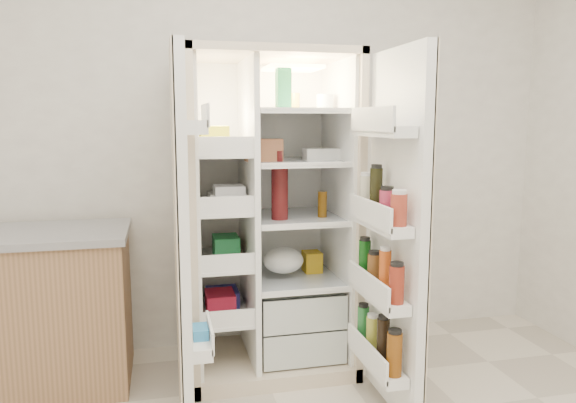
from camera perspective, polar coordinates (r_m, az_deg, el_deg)
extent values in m
cube|color=white|center=(3.44, -4.24, 7.13)|extent=(4.00, 0.02, 2.70)
cube|color=beige|center=(3.42, -3.19, -0.45)|extent=(0.92, 0.04, 1.80)
cube|color=beige|center=(3.05, -10.29, -1.67)|extent=(0.04, 0.70, 1.80)
cube|color=beige|center=(3.21, 5.60, -1.06)|extent=(0.04, 0.70, 1.80)
cube|color=beige|center=(3.07, -2.23, 15.02)|extent=(0.92, 0.70, 0.04)
cube|color=beige|center=(3.35, -2.05, -16.01)|extent=(0.92, 0.70, 0.08)
cube|color=white|center=(3.39, -3.11, -0.19)|extent=(0.84, 0.02, 1.68)
cube|color=white|center=(3.04, -9.73, -1.28)|extent=(0.02, 0.62, 1.68)
cube|color=white|center=(3.20, 5.10, -0.73)|extent=(0.02, 0.62, 1.68)
cube|color=white|center=(3.08, -4.15, -1.08)|extent=(0.03, 0.62, 1.68)
cube|color=silver|center=(3.31, 0.72, -13.62)|extent=(0.47, 0.52, 0.19)
cube|color=silver|center=(3.24, 0.72, -10.33)|extent=(0.47, 0.52, 0.19)
cube|color=#FFD18C|center=(3.15, 0.45, 13.77)|extent=(0.30, 0.30, 0.02)
cube|color=white|center=(3.20, -6.83, -11.30)|extent=(0.28, 0.58, 0.02)
cube|color=white|center=(3.11, -6.93, -6.09)|extent=(0.28, 0.58, 0.02)
cube|color=white|center=(3.05, -7.03, -0.63)|extent=(0.28, 0.58, 0.02)
cube|color=white|center=(3.02, -7.13, 5.01)|extent=(0.28, 0.58, 0.02)
cube|color=silver|center=(3.22, 0.64, -7.95)|extent=(0.49, 0.58, 0.01)
cube|color=silver|center=(3.13, 0.65, -1.62)|extent=(0.49, 0.58, 0.01)
cube|color=silver|center=(3.09, 0.66, 4.22)|extent=(0.49, 0.58, 0.02)
cube|color=silver|center=(3.09, 0.67, 9.42)|extent=(0.49, 0.58, 0.02)
cube|color=red|center=(3.18, -6.85, -10.28)|extent=(0.16, 0.20, 0.10)
cube|color=#248645|center=(3.10, -6.95, -4.83)|extent=(0.14, 0.18, 0.12)
cube|color=white|center=(3.04, -7.04, 0.21)|extent=(0.20, 0.22, 0.07)
cube|color=gold|center=(3.01, -7.16, 6.52)|extent=(0.15, 0.16, 0.14)
cube|color=#33369B|center=(3.18, -6.85, -10.36)|extent=(0.18, 0.20, 0.09)
cube|color=#BC7121|center=(3.10, -6.95, -5.01)|extent=(0.14, 0.18, 0.10)
cube|color=white|center=(3.04, -7.05, 0.68)|extent=(0.16, 0.16, 0.12)
sphere|color=orange|center=(3.23, -1.16, -15.31)|extent=(0.07, 0.07, 0.07)
sphere|color=orange|center=(3.29, 0.27, -14.89)|extent=(0.07, 0.07, 0.07)
sphere|color=orange|center=(3.28, 2.20, -14.99)|extent=(0.07, 0.07, 0.07)
sphere|color=orange|center=(3.37, -0.82, -14.30)|extent=(0.07, 0.07, 0.07)
sphere|color=orange|center=(3.37, 0.97, -14.27)|extent=(0.07, 0.07, 0.07)
sphere|color=orange|center=(3.36, 2.85, -14.37)|extent=(0.07, 0.07, 0.07)
sphere|color=orange|center=(3.30, -1.99, -14.80)|extent=(0.07, 0.07, 0.07)
sphere|color=orange|center=(3.40, 1.90, -14.05)|extent=(0.07, 0.07, 0.07)
ellipsoid|color=#356822|center=(3.25, 0.64, -9.97)|extent=(0.26, 0.24, 0.11)
cylinder|color=#501112|center=(3.00, -0.88, 0.85)|extent=(0.09, 0.09, 0.29)
cylinder|color=#623B0A|center=(3.08, 3.61, -0.29)|extent=(0.05, 0.05, 0.15)
cube|color=#227F4D|center=(2.98, -0.49, 11.69)|extent=(0.07, 0.07, 0.22)
cylinder|color=silver|center=(3.13, 3.89, 10.32)|extent=(0.10, 0.10, 0.09)
cylinder|color=#A77F26|center=(3.20, 0.54, 10.40)|extent=(0.08, 0.08, 0.10)
cube|color=silver|center=(3.11, 4.08, 4.96)|extent=(0.26, 0.11, 0.06)
cube|color=#9C5F3E|center=(3.01, -2.58, 5.40)|extent=(0.20, 0.11, 0.12)
ellipsoid|color=silver|center=(3.16, -0.49, -6.72)|extent=(0.23, 0.21, 0.15)
cube|color=gold|center=(3.30, 2.52, -6.30)|extent=(0.10, 0.12, 0.12)
cube|color=white|center=(2.50, -11.00, -3.88)|extent=(0.05, 0.40, 1.72)
cube|color=beige|center=(2.50, -11.58, -3.90)|extent=(0.01, 0.40, 1.72)
cube|color=white|center=(2.66, -9.14, -14.41)|extent=(0.09, 0.32, 0.06)
cube|color=white|center=(2.45, -9.68, 7.68)|extent=(0.09, 0.32, 0.06)
cube|color=#338CCC|center=(2.65, -9.15, -13.81)|extent=(0.07, 0.12, 0.10)
cube|color=white|center=(2.65, 11.29, -3.22)|extent=(0.05, 0.58, 1.72)
cube|color=beige|center=(2.66, 11.78, -3.19)|extent=(0.01, 0.58, 1.72)
cube|color=white|center=(2.81, 9.26, -16.20)|extent=(0.11, 0.50, 0.05)
cube|color=white|center=(2.69, 9.43, -9.60)|extent=(0.11, 0.50, 0.05)
cube|color=white|center=(2.60, 9.62, -2.25)|extent=(0.11, 0.50, 0.05)
cube|color=white|center=(2.56, 9.86, 7.26)|extent=(0.11, 0.50, 0.05)
cylinder|color=brown|center=(2.59, 11.07, -15.41)|extent=(0.07, 0.07, 0.20)
cylinder|color=black|center=(2.70, 9.91, -14.17)|extent=(0.06, 0.06, 0.22)
cylinder|color=#A3A436|center=(2.82, 8.84, -13.59)|extent=(0.06, 0.06, 0.18)
cylinder|color=#277534|center=(2.93, 7.87, -12.60)|extent=(0.06, 0.06, 0.19)
cylinder|color=maroon|center=(2.48, 11.28, -8.53)|extent=(0.07, 0.07, 0.17)
cylinder|color=#C84E17|center=(2.59, 10.10, -7.31)|extent=(0.06, 0.06, 0.21)
cylinder|color=brown|center=(2.71, 9.00, -7.11)|extent=(0.07, 0.07, 0.16)
cylinder|color=#114C13|center=(2.82, 8.01, -6.05)|extent=(0.06, 0.06, 0.20)
cylinder|color=#993221|center=(2.41, 11.51, -0.87)|extent=(0.07, 0.07, 0.14)
cylinder|color=#A02944|center=(2.52, 10.28, -0.41)|extent=(0.07, 0.07, 0.14)
cylinder|color=black|center=(2.64, 9.19, 0.98)|extent=(0.06, 0.06, 0.23)
cylinder|color=beige|center=(2.76, 8.15, 0.81)|extent=(0.06, 0.06, 0.18)
cube|color=#9C714E|center=(3.28, -26.50, -10.55)|extent=(1.14, 0.59, 0.82)
cube|color=#949499|center=(3.18, -27.00, -3.22)|extent=(1.18, 0.63, 0.04)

